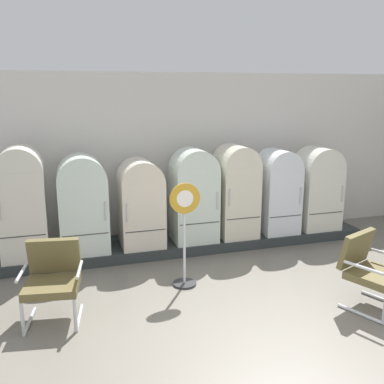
{
  "coord_description": "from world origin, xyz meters",
  "views": [
    {
      "loc": [
        -1.87,
        -3.61,
        2.59
      ],
      "look_at": [
        0.07,
        2.75,
        1.0
      ],
      "focal_mm": 40.84,
      "sensor_mm": 36.0,
      "label": 1
    }
  ],
  "objects_px": {
    "refrigerator_2": "(141,201)",
    "refrigerator_1": "(83,202)",
    "refrigerator_3": "(194,193)",
    "armchair_left": "(53,277)",
    "refrigerator_5": "(278,189)",
    "refrigerator_0": "(22,199)",
    "armchair_right": "(369,267)",
    "refrigerator_6": "(318,186)",
    "refrigerator_4": "(236,188)",
    "sign_stand": "(185,240)"
  },
  "relations": [
    {
      "from": "refrigerator_3",
      "to": "armchair_left",
      "type": "relative_size",
      "value": 1.66
    },
    {
      "from": "refrigerator_5",
      "to": "armchair_right",
      "type": "bearing_deg",
      "value": -91.61
    },
    {
      "from": "refrigerator_2",
      "to": "refrigerator_1",
      "type": "bearing_deg",
      "value": -179.58
    },
    {
      "from": "refrigerator_2",
      "to": "sign_stand",
      "type": "xyz_separation_m",
      "value": [
        0.34,
        -1.3,
        -0.23
      ]
    },
    {
      "from": "refrigerator_0",
      "to": "refrigerator_4",
      "type": "distance_m",
      "value": 3.33
    },
    {
      "from": "refrigerator_3",
      "to": "refrigerator_4",
      "type": "distance_m",
      "value": 0.74
    },
    {
      "from": "refrigerator_1",
      "to": "refrigerator_2",
      "type": "height_order",
      "value": "refrigerator_1"
    },
    {
      "from": "armchair_left",
      "to": "sign_stand",
      "type": "distance_m",
      "value": 1.72
    },
    {
      "from": "refrigerator_6",
      "to": "refrigerator_4",
      "type": "bearing_deg",
      "value": 178.69
    },
    {
      "from": "refrigerator_5",
      "to": "refrigerator_0",
      "type": "bearing_deg",
      "value": 179.89
    },
    {
      "from": "refrigerator_2",
      "to": "refrigerator_4",
      "type": "distance_m",
      "value": 1.6
    },
    {
      "from": "refrigerator_1",
      "to": "refrigerator_5",
      "type": "distance_m",
      "value": 3.25
    },
    {
      "from": "refrigerator_3",
      "to": "refrigerator_6",
      "type": "xyz_separation_m",
      "value": [
        2.28,
        0.01,
        -0.04
      ]
    },
    {
      "from": "refrigerator_1",
      "to": "armchair_left",
      "type": "relative_size",
      "value": 1.63
    },
    {
      "from": "armchair_right",
      "to": "refrigerator_6",
      "type": "bearing_deg",
      "value": 71.18
    },
    {
      "from": "sign_stand",
      "to": "refrigerator_2",
      "type": "bearing_deg",
      "value": 104.54
    },
    {
      "from": "refrigerator_0",
      "to": "refrigerator_1",
      "type": "bearing_deg",
      "value": -0.24
    },
    {
      "from": "refrigerator_4",
      "to": "refrigerator_5",
      "type": "distance_m",
      "value": 0.77
    },
    {
      "from": "refrigerator_4",
      "to": "armchair_right",
      "type": "distance_m",
      "value": 2.64
    },
    {
      "from": "refrigerator_1",
      "to": "refrigerator_4",
      "type": "xyz_separation_m",
      "value": [
        2.48,
        0.01,
        0.04
      ]
    },
    {
      "from": "refrigerator_2",
      "to": "refrigerator_4",
      "type": "relative_size",
      "value": 0.89
    },
    {
      "from": "armchair_left",
      "to": "sign_stand",
      "type": "relative_size",
      "value": 0.64
    },
    {
      "from": "armchair_right",
      "to": "sign_stand",
      "type": "xyz_separation_m",
      "value": [
        -1.96,
        1.19,
        0.14
      ]
    },
    {
      "from": "refrigerator_4",
      "to": "sign_stand",
      "type": "relative_size",
      "value": 1.08
    },
    {
      "from": "refrigerator_5",
      "to": "refrigerator_1",
      "type": "bearing_deg",
      "value": 179.92
    },
    {
      "from": "refrigerator_0",
      "to": "refrigerator_4",
      "type": "relative_size",
      "value": 1.07
    },
    {
      "from": "refrigerator_0",
      "to": "refrigerator_5",
      "type": "height_order",
      "value": "refrigerator_0"
    },
    {
      "from": "refrigerator_0",
      "to": "sign_stand",
      "type": "bearing_deg",
      "value": -32.2
    },
    {
      "from": "refrigerator_1",
      "to": "armchair_right",
      "type": "distance_m",
      "value": 4.06
    },
    {
      "from": "refrigerator_0",
      "to": "refrigerator_1",
      "type": "distance_m",
      "value": 0.85
    },
    {
      "from": "refrigerator_2",
      "to": "refrigerator_3",
      "type": "distance_m",
      "value": 0.86
    },
    {
      "from": "refrigerator_5",
      "to": "armchair_left",
      "type": "xyz_separation_m",
      "value": [
        -3.7,
        -1.67,
        -0.41
      ]
    },
    {
      "from": "refrigerator_3",
      "to": "refrigerator_0",
      "type": "bearing_deg",
      "value": 179.23
    },
    {
      "from": "refrigerator_3",
      "to": "refrigerator_2",
      "type": "bearing_deg",
      "value": 177.47
    },
    {
      "from": "refrigerator_1",
      "to": "refrigerator_3",
      "type": "bearing_deg",
      "value": -1.03
    },
    {
      "from": "refrigerator_1",
      "to": "refrigerator_2",
      "type": "xyz_separation_m",
      "value": [
        0.88,
        0.01,
        -0.06
      ]
    },
    {
      "from": "refrigerator_4",
      "to": "armchair_right",
      "type": "height_order",
      "value": "refrigerator_4"
    },
    {
      "from": "refrigerator_2",
      "to": "armchair_left",
      "type": "xyz_separation_m",
      "value": [
        -1.33,
        -1.68,
        -0.37
      ]
    },
    {
      "from": "refrigerator_3",
      "to": "sign_stand",
      "type": "bearing_deg",
      "value": -112.39
    },
    {
      "from": "refrigerator_3",
      "to": "armchair_right",
      "type": "bearing_deg",
      "value": -59.69
    },
    {
      "from": "refrigerator_4",
      "to": "armchair_left",
      "type": "relative_size",
      "value": 1.69
    },
    {
      "from": "refrigerator_3",
      "to": "armchair_left",
      "type": "distance_m",
      "value": 2.77
    },
    {
      "from": "refrigerator_2",
      "to": "armchair_right",
      "type": "height_order",
      "value": "refrigerator_2"
    },
    {
      "from": "refrigerator_5",
      "to": "armchair_right",
      "type": "distance_m",
      "value": 2.52
    },
    {
      "from": "refrigerator_1",
      "to": "refrigerator_3",
      "type": "height_order",
      "value": "refrigerator_3"
    },
    {
      "from": "refrigerator_4",
      "to": "armchair_left",
      "type": "height_order",
      "value": "refrigerator_4"
    },
    {
      "from": "refrigerator_4",
      "to": "refrigerator_5",
      "type": "height_order",
      "value": "refrigerator_4"
    },
    {
      "from": "refrigerator_4",
      "to": "refrigerator_6",
      "type": "xyz_separation_m",
      "value": [
        1.53,
        -0.04,
        -0.06
      ]
    },
    {
      "from": "armchair_right",
      "to": "sign_stand",
      "type": "relative_size",
      "value": 0.64
    },
    {
      "from": "refrigerator_4",
      "to": "refrigerator_5",
      "type": "bearing_deg",
      "value": -1.42
    }
  ]
}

